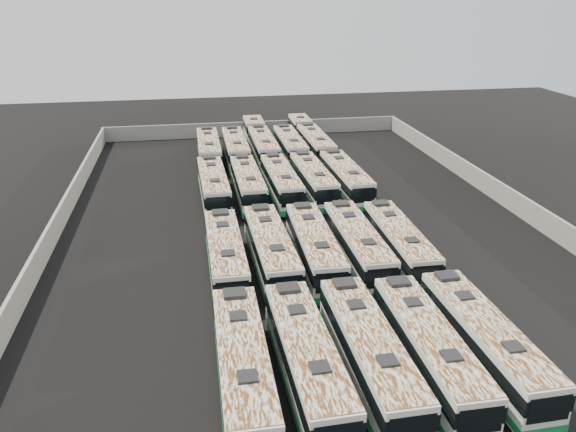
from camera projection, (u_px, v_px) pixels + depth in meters
The scene contains 22 objects.
ground at pixel (299, 227), 53.70m from camera, with size 140.00×140.00×0.00m, color black.
perimeter_wall at pixel (299, 217), 53.28m from camera, with size 45.20×73.20×2.20m.
bus_front_far_left at pixel (243, 368), 30.95m from camera, with size 2.82×12.85×3.62m.
bus_front_left at pixel (307, 360), 31.62m from camera, with size 2.99×12.87×3.61m.
bus_front_center at pixel (369, 354), 32.12m from camera, with size 2.82×12.90×3.63m.
bus_front_right at pixel (428, 349), 32.57m from camera, with size 2.77×12.62×3.55m.
bus_front_far_right at pixel (484, 341), 33.29m from camera, with size 2.87×12.66×3.56m.
bus_midfront_far_left at pixel (226, 256), 43.94m from camera, with size 2.71×12.53×3.53m.
bus_midfront_left at pixel (271, 251), 44.64m from camera, with size 2.99×12.94×3.63m.
bus_midfront_center at pixel (314, 248), 45.13m from camera, with size 2.99×12.84×3.60m.
bus_midfront_right at pixel (357, 245), 45.70m from camera, with size 2.74×12.70×3.58m.
bus_midfront_far_right at pixel (399, 243), 46.13m from camera, with size 2.87×12.43×3.49m.
bus_midback_far_left at pixel (214, 186), 59.17m from camera, with size 2.99×12.79×3.59m.
bus_midback_left at pixel (248, 184), 59.91m from camera, with size 2.76×12.46×3.50m.
bus_midback_center at pixel (281, 182), 60.38m from camera, with size 2.89×12.57×3.53m.
bus_midback_right at pixel (313, 180), 61.12m from camera, with size 2.93×12.62×3.54m.
bus_midback_far_right at pixel (345, 179), 61.50m from camera, with size 2.91×12.85×3.61m.
bus_back_far_left at pixel (209, 150), 72.21m from camera, with size 2.74×12.86×3.62m.
bus_back_left at pixel (236, 149), 72.74m from camera, with size 2.71×12.75×3.59m.
bus_back_center at pixel (260, 141), 76.52m from camera, with size 2.70×19.81×3.59m.
bus_back_right at pixel (290, 146), 74.07m from camera, with size 2.65×12.50×3.52m.
bus_back_far_right at pixel (310, 139), 77.71m from camera, with size 2.73×19.72×3.58m.
Camera 1 is at (-9.61, -48.36, 21.32)m, focal length 35.00 mm.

